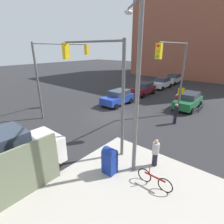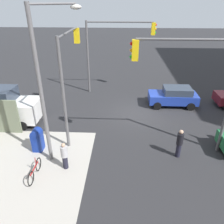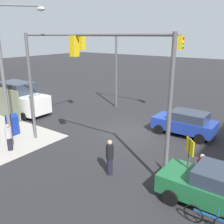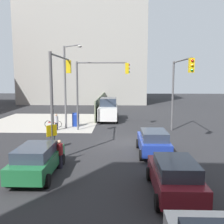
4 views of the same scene
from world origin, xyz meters
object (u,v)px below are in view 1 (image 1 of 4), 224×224
Objects in this scene: pedestrian_walking_north at (155,152)px; bicycle_leaning_on_fence at (154,180)px; traffic_signal_nw_corner at (175,67)px; pedestrian_crossing at (176,101)px; pedestrian_waiting at (176,113)px; van_white_delivery at (0,162)px; street_lamp_corner at (136,79)px; traffic_signal_se_corner at (60,64)px; coupe_blue at (118,97)px; coupe_silver at (173,79)px; bicycle_at_crosswalk at (201,108)px; traffic_signal_ne_corner at (97,74)px; sedan_green at (188,100)px; hatchback_white at (162,83)px; sedan_maroon at (143,89)px; mailbox_blue at (110,160)px.

pedestrian_walking_north reaches higher than bicycle_leaning_on_fence.
traffic_signal_nw_corner is 4.02× the size of pedestrian_crossing.
van_white_delivery is at bearing 96.59° from pedestrian_waiting.
traffic_signal_se_corner is at bearing -105.62° from street_lamp_corner.
street_lamp_corner is 11.48m from coupe_blue.
pedestrian_crossing is at bearing 22.74° from coupe_silver.
coupe_silver is 2.31× the size of bicycle_at_crosswalk.
traffic_signal_ne_corner is (2.35, 7.09, -0.06)m from traffic_signal_se_corner.
traffic_signal_se_corner is at bearing -45.68° from sedan_green.
hatchback_white is at bearing -167.03° from traffic_signal_ne_corner.
pedestrian_crossing is at bearing -47.37° from pedestrian_waiting.
traffic_signal_ne_corner is at bearing 18.52° from sedan_maroon.
hatchback_white is 10.10m from pedestrian_crossing.
traffic_signal_ne_corner is at bearing -103.44° from bicycle_leaning_on_fence.
street_lamp_corner is 7.92m from pedestrian_waiting.
bicycle_leaning_on_fence is at bearing 73.55° from traffic_signal_se_corner.
bicycle_at_crosswalk is (-16.81, 4.20, -0.93)m from van_white_delivery.
bicycle_leaning_on_fence is (7.98, 2.70, -4.29)m from traffic_signal_nw_corner.
hatchback_white is 0.81× the size of van_white_delivery.
street_lamp_corner is 1.48× the size of van_white_delivery.
pedestrian_crossing is at bearing -174.29° from mailbox_blue.
traffic_signal_nw_corner and traffic_signal_ne_corner have the same top height.
coupe_blue is (-9.26, -6.73, 0.08)m from mailbox_blue.
bicycle_at_crosswalk is (-11.00, -0.50, -0.47)m from pedestrian_walking_north.
pedestrian_crossing is (2.99, 5.66, -0.01)m from sedan_maroon.
hatchback_white is at bearing 81.64° from pedestrian_walking_north.
mailbox_blue is 0.34× the size of sedan_maroon.
coupe_blue is 12.45m from bicycle_leaning_on_fence.
traffic_signal_ne_corner reaches higher than mailbox_blue.
street_lamp_corner is 11.55m from pedestrian_crossing.
bicycle_leaning_on_fence is at bearing -95.93° from pedestrian_walking_north.
van_white_delivery is at bearing 38.70° from traffic_signal_se_corner.
street_lamp_corner is at bearing 81.30° from traffic_signal_ne_corner.
sedan_green is 7.46m from coupe_blue.
street_lamp_corner is 5.04× the size of pedestrian_walking_north.
traffic_signal_ne_corner is 19.61m from hatchback_white.
bicycle_at_crosswalk is (-4.80, 0.80, -0.58)m from pedestrian_waiting.
bicycle_leaning_on_fence is (1.10, 4.60, -4.26)m from traffic_signal_ne_corner.
pedestrian_waiting is (1.06, 6.93, 0.08)m from coupe_blue.
pedestrian_waiting is at bearing 22.19° from coupe_silver.
pedestrian_waiting is at bearing 29.47° from hatchback_white.
street_lamp_corner is 1.98× the size of coupe_silver.
bicycle_leaning_on_fence and bicycle_at_crosswalk have the same top height.
bicycle_at_crosswalk is (-13.00, 1.00, -0.42)m from mailbox_blue.
mailbox_blue is 13.05m from bicycle_at_crosswalk.
street_lamp_corner is 4.17m from mailbox_blue.
traffic_signal_ne_corner is at bearing 152.00° from pedestrian_walking_north.
pedestrian_waiting is at bearing 113.14° from traffic_signal_se_corner.
van_white_delivery is at bearing -40.04° from mailbox_blue.
coupe_blue is 0.74× the size of van_white_delivery.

